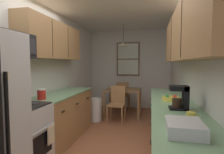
% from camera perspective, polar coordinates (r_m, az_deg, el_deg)
% --- Properties ---
extents(ground_plane, '(12.00, 12.00, 0.00)m').
position_cam_1_polar(ground_plane, '(3.83, 0.95, -18.29)').
color(ground_plane, '#995B3D').
extents(wall_left, '(0.10, 9.00, 2.55)m').
position_cam_1_polar(wall_left, '(4.02, -18.27, 1.30)').
color(wall_left, silver).
rests_on(wall_left, ground).
extents(wall_right, '(0.10, 9.00, 2.55)m').
position_cam_1_polar(wall_right, '(3.54, 22.95, 0.82)').
color(wall_right, silver).
rests_on(wall_right, ground).
extents(wall_back, '(4.40, 0.10, 2.55)m').
position_cam_1_polar(wall_back, '(6.16, 5.68, 2.41)').
color(wall_back, silver).
rests_on(wall_back, ground).
extents(ceiling_slab, '(4.40, 9.00, 0.08)m').
position_cam_1_polar(ceiling_slab, '(3.71, 1.00, 21.87)').
color(ceiling_slab, white).
extents(stove_range, '(0.66, 0.64, 1.10)m').
position_cam_1_polar(stove_range, '(2.82, -26.58, -16.83)').
color(stove_range, silver).
rests_on(stove_range, ground).
extents(microwave_over_range, '(0.39, 0.62, 0.33)m').
position_cam_1_polar(microwave_over_range, '(2.72, -29.31, 8.53)').
color(microwave_over_range, black).
extents(counter_left, '(0.64, 1.76, 0.90)m').
position_cam_1_polar(counter_left, '(3.79, -15.03, -11.43)').
color(counter_left, '#A87A4C').
rests_on(counter_left, ground).
extents(upper_cabinets_left, '(0.33, 1.84, 0.68)m').
position_cam_1_polar(upper_cabinets_left, '(3.70, -17.78, 10.64)').
color(upper_cabinets_left, '#A87A4C').
extents(counter_right, '(0.64, 3.32, 0.90)m').
position_cam_1_polar(counter_right, '(2.82, 18.63, -17.09)').
color(counter_right, '#A87A4C').
rests_on(counter_right, ground).
extents(upper_cabinets_right, '(0.33, 3.00, 0.69)m').
position_cam_1_polar(upper_cabinets_right, '(2.63, 22.58, 12.27)').
color(upper_cabinets_right, '#A87A4C').
extents(dining_table, '(0.96, 0.80, 0.75)m').
position_cam_1_polar(dining_table, '(5.18, 3.44, -5.02)').
color(dining_table, olive).
rests_on(dining_table, ground).
extents(dining_chair_near, '(0.42, 0.42, 0.90)m').
position_cam_1_polar(dining_chair_near, '(4.62, 1.55, -7.83)').
color(dining_chair_near, '#A87A4C').
rests_on(dining_chair_near, ground).
extents(dining_chair_far, '(0.42, 0.42, 0.90)m').
position_cam_1_polar(dining_chair_far, '(5.81, 3.40, -5.36)').
color(dining_chair_far, '#A87A4C').
rests_on(dining_chair_far, ground).
extents(pendant_light, '(0.25, 0.25, 0.61)m').
position_cam_1_polar(pendant_light, '(5.14, 3.51, 10.08)').
color(pendant_light, black).
extents(back_window, '(0.75, 0.05, 1.09)m').
position_cam_1_polar(back_window, '(6.10, 4.96, 5.54)').
color(back_window, brown).
extents(trash_bin, '(0.32, 0.32, 0.58)m').
position_cam_1_polar(trash_bin, '(4.79, -5.17, -9.99)').
color(trash_bin, white).
rests_on(trash_bin, ground).
extents(storage_canister, '(0.13, 0.13, 0.16)m').
position_cam_1_polar(storage_canister, '(3.10, -20.99, -5.00)').
color(storage_canister, red).
rests_on(storage_canister, counter_left).
extents(dish_towel, '(0.02, 0.16, 0.24)m').
position_cam_1_polar(dish_towel, '(2.74, -18.35, -16.57)').
color(dish_towel, beige).
extents(coffee_maker, '(0.22, 0.18, 0.29)m').
position_cam_1_polar(coffee_maker, '(2.42, 20.60, -5.80)').
color(coffee_maker, black).
rests_on(coffee_maker, counter_right).
extents(mug_by_coffeemaker, '(0.12, 0.08, 0.10)m').
position_cam_1_polar(mug_by_coffeemaker, '(1.96, 23.20, -11.32)').
color(mug_by_coffeemaker, '#E5CC4C').
rests_on(mug_by_coffeemaker, counter_right).
extents(fruit_bowl, '(0.26, 0.26, 0.09)m').
position_cam_1_polar(fruit_bowl, '(2.96, 17.73, -6.28)').
color(fruit_bowl, '#E5D14C').
rests_on(fruit_bowl, counter_right).
extents(dish_rack, '(0.28, 0.34, 0.10)m').
position_cam_1_polar(dish_rack, '(1.63, 21.52, -14.36)').
color(dish_rack, silver).
rests_on(dish_rack, counter_right).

